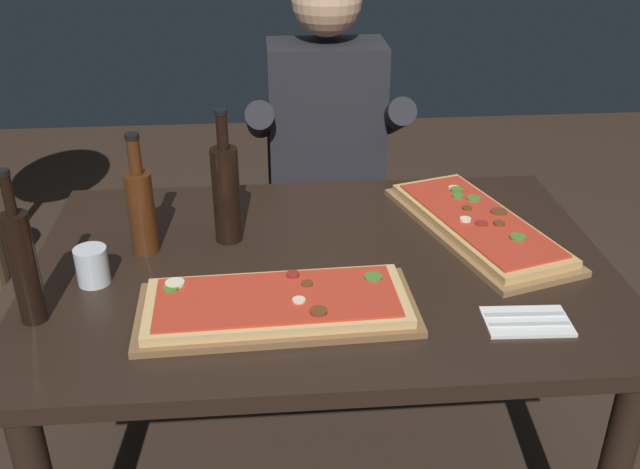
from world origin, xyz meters
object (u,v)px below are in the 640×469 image
dining_table (322,295)px  seated_diner (327,150)px  oil_bottle_amber (24,264)px  tumbler_near_camera (92,266)px  diner_chair (324,204)px  vinegar_bottle_green (226,191)px  pizza_rectangular_front (277,305)px  pizza_rectangular_left (477,225)px  wine_bottle_dark (141,208)px

dining_table → seated_diner: size_ratio=1.05×
oil_bottle_amber → tumbler_near_camera: size_ratio=3.86×
tumbler_near_camera → diner_chair: 1.13m
dining_table → oil_bottle_amber: size_ratio=4.06×
tumbler_near_camera → diner_chair: size_ratio=0.10×
vinegar_bottle_green → pizza_rectangular_front: bearing=-71.8°
seated_diner → oil_bottle_amber: bearing=-127.5°
pizza_rectangular_front → tumbler_near_camera: 0.45m
pizza_rectangular_left → oil_bottle_amber: 1.10m
pizza_rectangular_left → wine_bottle_dark: bearing=-177.6°
dining_table → tumbler_near_camera: bearing=-174.6°
pizza_rectangular_front → diner_chair: size_ratio=0.70×
tumbler_near_camera → seated_diner: (0.61, 0.79, -0.04)m
dining_table → tumbler_near_camera: size_ratio=15.69×
seated_diner → dining_table: bearing=-96.2°
pizza_rectangular_front → wine_bottle_dark: wine_bottle_dark is taller
oil_bottle_amber → vinegar_bottle_green: 0.52m
wine_bottle_dark → tumbler_near_camera: size_ratio=3.46×
oil_bottle_amber → vinegar_bottle_green: vinegar_bottle_green is taller
pizza_rectangular_left → tumbler_near_camera: 0.97m
dining_table → wine_bottle_dark: bearing=168.0°
vinegar_bottle_green → diner_chair: (0.31, 0.72, -0.39)m
pizza_rectangular_front → tumbler_near_camera: (-0.42, 0.16, 0.02)m
pizza_rectangular_front → tumbler_near_camera: tumbler_near_camera is taller
pizza_rectangular_front → vinegar_bottle_green: vinegar_bottle_green is taller
wine_bottle_dark → oil_bottle_amber: 0.35m
oil_bottle_amber → diner_chair: 1.32m
wine_bottle_dark → oil_bottle_amber: size_ratio=0.90×
pizza_rectangular_left → diner_chair: bearing=115.1°
pizza_rectangular_front → oil_bottle_amber: size_ratio=1.77×
diner_chair → seated_diner: seated_diner is taller
seated_diner → pizza_rectangular_front: bearing=-101.6°
oil_bottle_amber → seated_diner: 1.17m
pizza_rectangular_front → dining_table: bearing=61.4°
dining_table → pizza_rectangular_front: pizza_rectangular_front is taller
wine_bottle_dark → dining_table: bearing=-12.0°
diner_chair → vinegar_bottle_green: bearing=-113.2°
wine_bottle_dark → vinegar_bottle_green: 0.21m
oil_bottle_amber → seated_diner: bearing=52.5°
pizza_rectangular_left → wine_bottle_dark: (-0.85, -0.04, 0.10)m
oil_bottle_amber → wine_bottle_dark: bearing=55.2°
dining_table → vinegar_bottle_green: (-0.23, 0.14, 0.23)m
seated_diner → wine_bottle_dark: bearing=-128.6°
seated_diner → diner_chair: bearing=90.0°
oil_bottle_amber → tumbler_near_camera: bearing=55.3°
vinegar_bottle_green → seated_diner: seated_diner is taller
tumbler_near_camera → seated_diner: size_ratio=0.07×
pizza_rectangular_left → tumbler_near_camera: tumbler_near_camera is taller
wine_bottle_dark → seated_diner: seated_diner is taller
seated_diner → vinegar_bottle_green: bearing=-117.3°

